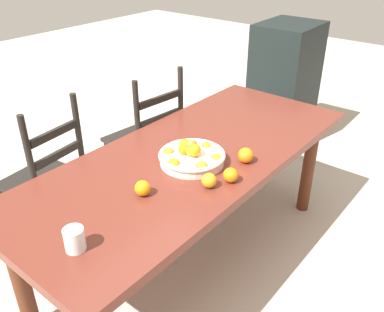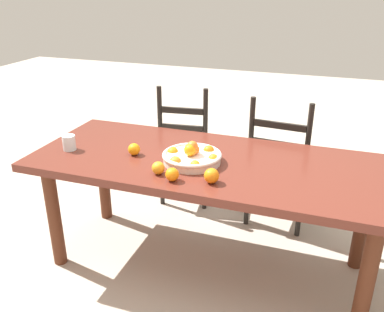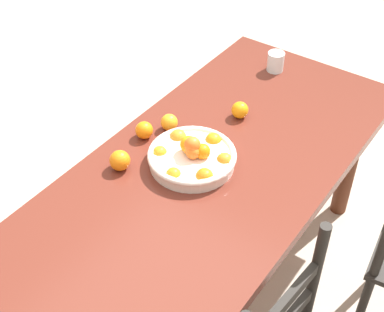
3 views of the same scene
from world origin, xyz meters
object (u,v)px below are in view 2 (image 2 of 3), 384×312
Objects in this scene: chair_by_cabinet at (187,148)px; orange_loose_2 at (212,176)px; orange_loose_0 at (172,174)px; fruit_bowl at (192,156)px; orange_loose_1 at (134,149)px; chair_near_window at (280,165)px; drinking_glass at (69,143)px; dining_table at (208,174)px; orange_loose_3 at (158,168)px.

chair_by_cabinet reaches higher than orange_loose_2.
fruit_bowl is at bearing 85.48° from orange_loose_0.
orange_loose_1 is (-0.36, -0.01, -0.00)m from fruit_bowl.
chair_near_window is 10.63× the size of drinking_glass.
drinking_glass is at bearing 39.43° from chair_near_window.
chair_by_cabinet is 12.40× the size of orange_loose_2.
chair_near_window is at bearing 66.33° from orange_loose_0.
chair_by_cabinet reaches higher than dining_table.
orange_loose_2 is (0.52, -1.05, 0.33)m from chair_by_cabinet.
fruit_bowl reaches higher than orange_loose_2.
fruit_bowl is (-0.08, -0.07, 0.13)m from dining_table.
chair_near_window reaches higher than orange_loose_3.
fruit_bowl is at bearing 130.82° from orange_loose_2.
orange_loose_0 is at bearing -13.76° from drinking_glass.
drinking_glass reaches higher than dining_table.
chair_near_window is 13.71× the size of orange_loose_0.
fruit_bowl reaches higher than orange_loose_1.
orange_loose_0 is at bearing -94.52° from fruit_bowl.
fruit_bowl reaches higher than dining_table.
chair_by_cabinet is at bearing 88.63° from orange_loose_1.
fruit_bowl reaches higher than orange_loose_0.
orange_loose_1 is at bearing -178.27° from fruit_bowl.
fruit_bowl is 4.75× the size of orange_loose_0.
chair_near_window is at bearing 60.79° from fruit_bowl.
orange_loose_1 is at bearing 81.50° from chair_by_cabinet.
drinking_glass is at bearing 57.54° from chair_by_cabinet.
fruit_bowl is 4.30× the size of orange_loose_2.
orange_loose_1 is 0.91× the size of orange_loose_2.
orange_loose_3 is at bearing 153.23° from orange_loose_0.
orange_loose_3 is at bearing -120.79° from fruit_bowl.
chair_near_window is 12.41× the size of orange_loose_2.
drinking_glass is at bearing 166.24° from orange_loose_0.
fruit_bowl is 0.77m from drinking_glass.
orange_loose_2 is 0.86× the size of drinking_glass.
orange_loose_1 is (-0.44, -0.08, 0.13)m from dining_table.
chair_near_window is 1.14m from orange_loose_0.
orange_loose_1 is (-0.78, -0.76, 0.32)m from chair_near_window.
orange_loose_2 is (-0.24, -0.96, 0.32)m from chair_near_window.
chair_by_cabinet is 13.69× the size of orange_loose_1.
fruit_bowl is at bearing 1.73° from orange_loose_1.
orange_loose_0 is at bearing -167.27° from orange_loose_2.
dining_table is 2.11× the size of chair_near_window.
drinking_glass reaches higher than orange_loose_3.
drinking_glass is (-0.95, 0.14, 0.01)m from orange_loose_2.
chair_near_window reaches higher than dining_table.
orange_loose_0 and orange_loose_1 have the same top height.
chair_by_cabinet is 1.18m from orange_loose_0.
drinking_glass is at bearing 171.69° from orange_loose_2.
chair_by_cabinet is 1.06m from drinking_glass.
orange_loose_3 is 0.76× the size of drinking_glass.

